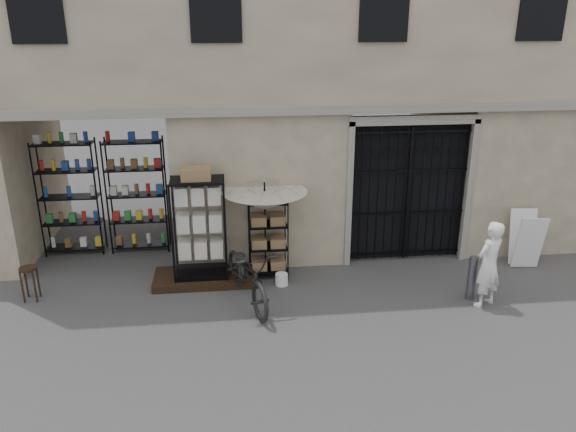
{
  "coord_description": "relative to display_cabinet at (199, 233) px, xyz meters",
  "views": [
    {
      "loc": [
        -1.91,
        -8.45,
        5.0
      ],
      "look_at": [
        -0.8,
        1.4,
        1.35
      ],
      "focal_mm": 35.0,
      "sensor_mm": 36.0,
      "label": 1
    }
  ],
  "objects": [
    {
      "name": "ground",
      "position": [
        2.48,
        -1.53,
        -1.02
      ],
      "size": [
        80.0,
        80.0,
        0.0
      ],
      "primitive_type": "plane",
      "color": "black",
      "rests_on": "ground"
    },
    {
      "name": "display_cabinet",
      "position": [
        0.0,
        0.0,
        0.0
      ],
      "size": [
        1.12,
        0.92,
        2.1
      ],
      "rotation": [
        0.0,
        0.0,
        -0.4
      ],
      "color": "black",
      "rests_on": "step_platform"
    },
    {
      "name": "bicycle",
      "position": [
        0.86,
        -0.91,
        -1.02
      ],
      "size": [
        1.01,
        1.27,
        2.11
      ],
      "primitive_type": "imported",
      "rotation": [
        0.0,
        0.0,
        0.28
      ],
      "color": "black",
      "rests_on": "ground"
    },
    {
      "name": "shop_recess",
      "position": [
        -2.02,
        1.27,
        0.48
      ],
      "size": [
        3.0,
        1.7,
        3.0
      ],
      "primitive_type": "cube",
      "color": "black",
      "rests_on": "ground"
    },
    {
      "name": "iron_gate",
      "position": [
        4.23,
        0.74,
        0.48
      ],
      "size": [
        2.5,
        0.21,
        3.0
      ],
      "color": "black",
      "rests_on": "ground"
    },
    {
      "name": "step_platform",
      "position": [
        0.08,
        0.02,
        -0.94
      ],
      "size": [
        2.0,
        0.9,
        0.15
      ],
      "primitive_type": "cube",
      "color": "black",
      "rests_on": "ground"
    },
    {
      "name": "steel_bollard",
      "position": [
        4.91,
        -1.24,
        -0.6
      ],
      "size": [
        0.17,
        0.17,
        0.84
      ],
      "primitive_type": "cylinder",
      "rotation": [
        0.0,
        0.0,
        0.11
      ],
      "color": "slate",
      "rests_on": "ground"
    },
    {
      "name": "main_building",
      "position": [
        2.48,
        2.47,
        3.48
      ],
      "size": [
        14.0,
        4.0,
        9.0
      ],
      "primitive_type": "cube",
      "color": "tan",
      "rests_on": "ground"
    },
    {
      "name": "wire_rack",
      "position": [
        1.32,
        0.15,
        -0.21
      ],
      "size": [
        0.85,
        0.71,
        1.66
      ],
      "rotation": [
        0.0,
        0.0,
        -0.29
      ],
      "color": "black",
      "rests_on": "ground"
    },
    {
      "name": "market_umbrella",
      "position": [
        1.26,
        0.15,
        0.66
      ],
      "size": [
        1.57,
        1.59,
        2.34
      ],
      "rotation": [
        0.0,
        0.0,
        -0.1
      ],
      "color": "black",
      "rests_on": "ground"
    },
    {
      "name": "white_bucket",
      "position": [
        1.53,
        -0.3,
        -0.9
      ],
      "size": [
        0.26,
        0.26,
        0.23
      ],
      "primitive_type": "cylinder",
      "rotation": [
        0.0,
        0.0,
        -0.08
      ],
      "color": "silver",
      "rests_on": "ground"
    },
    {
      "name": "easel_sign",
      "position": [
        6.58,
        -0.03,
        -0.43
      ],
      "size": [
        0.61,
        0.68,
        1.15
      ],
      "rotation": [
        0.0,
        0.0,
        -0.11
      ],
      "color": "silver",
      "rests_on": "ground"
    },
    {
      "name": "shopkeeper",
      "position": [
        5.07,
        -1.49,
        -1.02
      ],
      "size": [
        1.27,
        1.69,
        0.38
      ],
      "primitive_type": "imported",
      "rotation": [
        0.0,
        0.0,
        3.63
      ],
      "color": "silver",
      "rests_on": "ground"
    },
    {
      "name": "shop_shelving",
      "position": [
        -2.07,
        1.77,
        0.23
      ],
      "size": [
        2.7,
        0.5,
        2.5
      ],
      "primitive_type": "cube",
      "color": "black",
      "rests_on": "ground"
    },
    {
      "name": "wooden_stool",
      "position": [
        -3.07,
        -0.38,
        -0.68
      ],
      "size": [
        0.31,
        0.31,
        0.64
      ],
      "rotation": [
        0.0,
        0.0,
        0.02
      ],
      "color": "black",
      "rests_on": "ground"
    }
  ]
}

